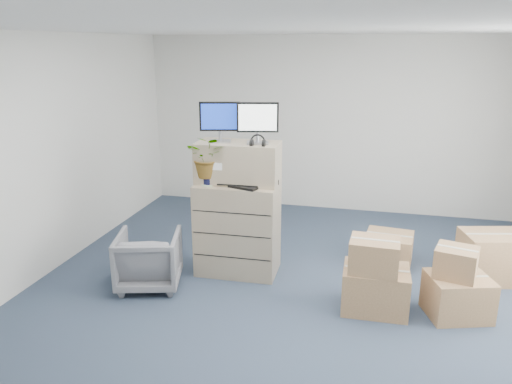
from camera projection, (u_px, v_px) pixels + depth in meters
ground at (291, 311)px, 5.17m from camera, size 7.00×7.00×0.00m
wall_back at (330, 125)px, 8.03m from camera, size 6.00×0.02×2.80m
filing_cabinet_lower at (238, 228)px, 5.94m from camera, size 0.96×0.60×1.11m
filing_cabinet_upper at (238, 163)px, 5.76m from camera, size 0.96×0.50×0.47m
monitor_left at (220, 120)px, 5.65m from camera, size 0.46×0.23×0.46m
monitor_right at (258, 121)px, 5.56m from camera, size 0.46×0.23×0.46m
headphones at (258, 142)px, 5.49m from camera, size 0.17×0.02×0.17m
keyboard at (238, 185)px, 5.67m from camera, size 0.57×0.38×0.03m
mouse at (260, 186)px, 5.59m from camera, size 0.12×0.09×0.04m
water_bottle at (246, 173)px, 5.77m from camera, size 0.07×0.07×0.24m
phone_dock at (233, 179)px, 5.78m from camera, size 0.06×0.05×0.13m
external_drive at (270, 181)px, 5.78m from camera, size 0.22×0.19×0.06m
tissue_box at (267, 175)px, 5.75m from camera, size 0.25×0.17×0.08m
potted_plant at (208, 162)px, 5.67m from camera, size 0.49×0.53×0.46m
office_chair at (149, 257)px, 5.63m from camera, size 0.83×0.80×0.70m
cardboard_boxes at (436, 268)px, 5.48m from camera, size 2.14×1.78×0.80m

